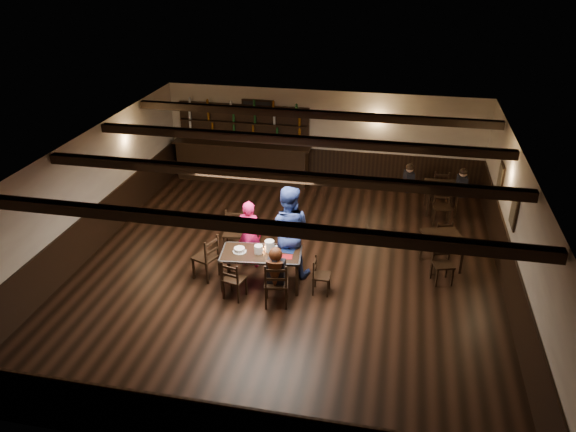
% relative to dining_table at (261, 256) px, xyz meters
% --- Properties ---
extents(ground, '(10.00, 10.00, 0.00)m').
position_rel_dining_table_xyz_m(ground, '(0.40, 0.66, -0.67)').
color(ground, black).
rests_on(ground, ground).
extents(room_shell, '(9.02, 10.02, 2.71)m').
position_rel_dining_table_xyz_m(room_shell, '(0.41, 0.70, 1.07)').
color(room_shell, beige).
rests_on(room_shell, ground).
extents(dining_table, '(1.70, 0.99, 0.75)m').
position_rel_dining_table_xyz_m(dining_table, '(0.00, 0.00, 0.00)').
color(dining_table, black).
rests_on(dining_table, ground).
extents(chair_near_left, '(0.47, 0.46, 0.84)m').
position_rel_dining_table_xyz_m(chair_near_left, '(-0.43, -0.62, -0.18)').
color(chair_near_left, black).
rests_on(chair_near_left, ground).
extents(chair_near_right, '(0.52, 0.51, 0.97)m').
position_rel_dining_table_xyz_m(chair_near_right, '(0.46, -0.70, -0.11)').
color(chair_near_right, black).
rests_on(chair_near_right, ground).
extents(chair_end_left, '(0.57, 0.58, 0.98)m').
position_rel_dining_table_xyz_m(chair_end_left, '(-1.13, 0.01, -0.10)').
color(chair_end_left, black).
rests_on(chair_end_left, ground).
extents(chair_end_right, '(0.35, 0.36, 0.77)m').
position_rel_dining_table_xyz_m(chair_end_right, '(1.18, -0.03, -0.23)').
color(chair_end_right, black).
rests_on(chair_end_right, ground).
extents(chair_far_pushed, '(0.50, 0.48, 0.97)m').
position_rel_dining_table_xyz_m(chair_far_pushed, '(-0.94, 1.24, -0.11)').
color(chair_far_pushed, black).
rests_on(chair_far_pushed, ground).
extents(woman_pink, '(0.58, 0.39, 1.53)m').
position_rel_dining_table_xyz_m(woman_pink, '(-0.44, 0.70, 0.09)').
color(woman_pink, '#FF28A2').
rests_on(woman_pink, ground).
extents(man_blue, '(1.02, 0.82, 2.01)m').
position_rel_dining_table_xyz_m(man_blue, '(0.43, 0.54, 0.33)').
color(man_blue, navy).
rests_on(man_blue, ground).
extents(seated_person, '(0.34, 0.51, 0.84)m').
position_rel_dining_table_xyz_m(seated_person, '(0.45, -0.63, 0.16)').
color(seated_person, black).
rests_on(seated_person, ground).
extents(cake, '(0.28, 0.28, 0.09)m').
position_rel_dining_table_xyz_m(cake, '(-0.44, -0.05, 0.12)').
color(cake, white).
rests_on(cake, dining_table).
extents(plate_stack_a, '(0.18, 0.18, 0.17)m').
position_rel_dining_table_xyz_m(plate_stack_a, '(-0.05, -0.01, 0.16)').
color(plate_stack_a, white).
rests_on(plate_stack_a, dining_table).
extents(plate_stack_b, '(0.19, 0.19, 0.23)m').
position_rel_dining_table_xyz_m(plate_stack_b, '(0.15, 0.11, 0.19)').
color(plate_stack_b, white).
rests_on(plate_stack_b, dining_table).
extents(tea_light, '(0.05, 0.05, 0.06)m').
position_rel_dining_table_xyz_m(tea_light, '(0.01, 0.09, 0.10)').
color(tea_light, '#A5A8AD').
rests_on(tea_light, dining_table).
extents(salt_shaker, '(0.04, 0.04, 0.10)m').
position_rel_dining_table_xyz_m(salt_shaker, '(0.40, -0.02, 0.13)').
color(salt_shaker, silver).
rests_on(salt_shaker, dining_table).
extents(pepper_shaker, '(0.04, 0.04, 0.10)m').
position_rel_dining_table_xyz_m(pepper_shaker, '(0.37, -0.01, 0.13)').
color(pepper_shaker, '#A5A8AD').
rests_on(pepper_shaker, dining_table).
extents(drink_glass, '(0.06, 0.06, 0.10)m').
position_rel_dining_table_xyz_m(drink_glass, '(0.27, 0.16, 0.13)').
color(drink_glass, silver).
rests_on(drink_glass, dining_table).
extents(menu_red, '(0.29, 0.22, 0.00)m').
position_rel_dining_table_xyz_m(menu_red, '(0.51, -0.06, 0.08)').
color(menu_red, maroon).
rests_on(menu_red, dining_table).
extents(menu_blue, '(0.29, 0.21, 0.00)m').
position_rel_dining_table_xyz_m(menu_blue, '(0.51, 0.18, 0.08)').
color(menu_blue, '#0D1B43').
rests_on(menu_blue, dining_table).
extents(bar_counter, '(4.02, 0.70, 2.20)m').
position_rel_dining_table_xyz_m(bar_counter, '(-1.90, 5.38, 0.05)').
color(bar_counter, black).
rests_on(bar_counter, ground).
extents(back_table_a, '(0.99, 0.99, 0.75)m').
position_rel_dining_table_xyz_m(back_table_a, '(3.63, 1.47, -0.03)').
color(back_table_a, black).
rests_on(back_table_a, ground).
extents(back_table_b, '(0.89, 0.89, 0.75)m').
position_rel_dining_table_xyz_m(back_table_b, '(3.71, 4.29, -0.02)').
color(back_table_b, black).
rests_on(back_table_b, ground).
extents(bg_patron_left, '(0.30, 0.40, 0.74)m').
position_rel_dining_table_xyz_m(bg_patron_left, '(2.86, 4.43, 0.16)').
color(bg_patron_left, black).
rests_on(bg_patron_left, ground).
extents(bg_patron_right, '(0.26, 0.38, 0.74)m').
position_rel_dining_table_xyz_m(bg_patron_right, '(4.20, 4.40, 0.16)').
color(bg_patron_right, black).
rests_on(bg_patron_right, ground).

